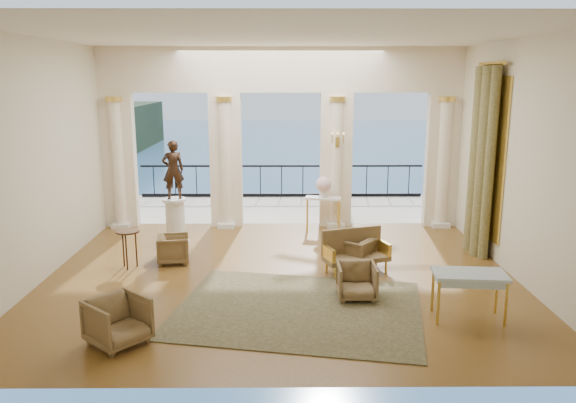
{
  "coord_description": "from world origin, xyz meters",
  "views": [
    {
      "loc": [
        0.07,
        -10.31,
        3.79
      ],
      "look_at": [
        0.15,
        0.6,
        1.35
      ],
      "focal_mm": 35.0,
      "sensor_mm": 36.0,
      "label": 1
    }
  ],
  "objects_px": {
    "armchair_d": "(173,247)",
    "game_table": "(470,278)",
    "statue": "(173,170)",
    "side_table": "(128,236)",
    "armchair_c": "(356,251)",
    "settee": "(355,251)",
    "pedestal": "(175,222)",
    "armchair_a": "(118,319)",
    "armchair_b": "(357,280)",
    "console_table": "(323,203)"
  },
  "relations": [
    {
      "from": "armchair_a",
      "to": "pedestal",
      "type": "xyz_separation_m",
      "value": [
        -0.09,
        4.94,
        0.14
      ]
    },
    {
      "from": "settee",
      "to": "game_table",
      "type": "distance_m",
      "value": 2.75
    },
    {
      "from": "game_table",
      "to": "console_table",
      "type": "distance_m",
      "value": 5.66
    },
    {
      "from": "armchair_d",
      "to": "pedestal",
      "type": "xyz_separation_m",
      "value": [
        -0.19,
        1.3,
        0.2
      ]
    },
    {
      "from": "armchair_c",
      "to": "console_table",
      "type": "bearing_deg",
      "value": -131.8
    },
    {
      "from": "settee",
      "to": "armchair_a",
      "type": "bearing_deg",
      "value": -159.65
    },
    {
      "from": "console_table",
      "to": "settee",
      "type": "bearing_deg",
      "value": -70.67
    },
    {
      "from": "armchair_a",
      "to": "statue",
      "type": "distance_m",
      "value": 5.13
    },
    {
      "from": "armchair_c",
      "to": "settee",
      "type": "distance_m",
      "value": 0.27
    },
    {
      "from": "settee",
      "to": "pedestal",
      "type": "xyz_separation_m",
      "value": [
        -3.89,
        1.84,
        0.1
      ]
    },
    {
      "from": "pedestal",
      "to": "armchair_c",
      "type": "bearing_deg",
      "value": -22.01
    },
    {
      "from": "armchair_c",
      "to": "armchair_d",
      "type": "height_order",
      "value": "armchair_c"
    },
    {
      "from": "pedestal",
      "to": "side_table",
      "type": "bearing_deg",
      "value": -111.96
    },
    {
      "from": "armchair_c",
      "to": "console_table",
      "type": "height_order",
      "value": "console_table"
    },
    {
      "from": "statue",
      "to": "armchair_c",
      "type": "bearing_deg",
      "value": 142.31
    },
    {
      "from": "side_table",
      "to": "armchair_b",
      "type": "bearing_deg",
      "value": -20.52
    },
    {
      "from": "settee",
      "to": "console_table",
      "type": "distance_m",
      "value": 3.09
    },
    {
      "from": "pedestal",
      "to": "console_table",
      "type": "height_order",
      "value": "pedestal"
    },
    {
      "from": "game_table",
      "to": "pedestal",
      "type": "height_order",
      "value": "pedestal"
    },
    {
      "from": "settee",
      "to": "game_table",
      "type": "height_order",
      "value": "settee"
    },
    {
      "from": "armchair_c",
      "to": "statue",
      "type": "xyz_separation_m",
      "value": [
        -3.94,
        1.59,
        1.4
      ]
    },
    {
      "from": "settee",
      "to": "statue",
      "type": "xyz_separation_m",
      "value": [
        -3.89,
        1.84,
        1.32
      ]
    },
    {
      "from": "armchair_c",
      "to": "settee",
      "type": "bearing_deg",
      "value": 25.27
    },
    {
      "from": "armchair_b",
      "to": "pedestal",
      "type": "xyz_separation_m",
      "value": [
        -3.75,
        3.25,
        0.18
      ]
    },
    {
      "from": "armchair_a",
      "to": "side_table",
      "type": "height_order",
      "value": "side_table"
    },
    {
      "from": "armchair_d",
      "to": "game_table",
      "type": "distance_m",
      "value": 5.95
    },
    {
      "from": "game_table",
      "to": "armchair_a",
      "type": "bearing_deg",
      "value": -166.14
    },
    {
      "from": "armchair_d",
      "to": "pedestal",
      "type": "height_order",
      "value": "pedestal"
    },
    {
      "from": "game_table",
      "to": "console_table",
      "type": "relative_size",
      "value": 1.24
    },
    {
      "from": "pedestal",
      "to": "armchair_d",
      "type": "bearing_deg",
      "value": -81.64
    },
    {
      "from": "armchair_c",
      "to": "statue",
      "type": "bearing_deg",
      "value": -73.43
    },
    {
      "from": "pedestal",
      "to": "game_table",
      "type": "bearing_deg",
      "value": -37.22
    },
    {
      "from": "armchair_d",
      "to": "side_table",
      "type": "relative_size",
      "value": 0.84
    },
    {
      "from": "armchair_c",
      "to": "game_table",
      "type": "relative_size",
      "value": 0.58
    },
    {
      "from": "armchair_d",
      "to": "pedestal",
      "type": "bearing_deg",
      "value": -0.89
    },
    {
      "from": "armchair_b",
      "to": "game_table",
      "type": "xyz_separation_m",
      "value": [
        1.66,
        -0.86,
        0.35
      ]
    },
    {
      "from": "armchair_b",
      "to": "game_table",
      "type": "height_order",
      "value": "game_table"
    },
    {
      "from": "armchair_d",
      "to": "pedestal",
      "type": "relative_size",
      "value": 0.6
    },
    {
      "from": "armchair_c",
      "to": "pedestal",
      "type": "relative_size",
      "value": 0.63
    },
    {
      "from": "armchair_d",
      "to": "game_table",
      "type": "bearing_deg",
      "value": -127.57
    },
    {
      "from": "pedestal",
      "to": "side_table",
      "type": "relative_size",
      "value": 1.4
    },
    {
      "from": "armchair_d",
      "to": "side_table",
      "type": "distance_m",
      "value": 0.96
    },
    {
      "from": "armchair_b",
      "to": "armchair_c",
      "type": "xyz_separation_m",
      "value": [
        0.19,
        1.66,
        0.0
      ]
    },
    {
      "from": "statue",
      "to": "game_table",
      "type": "bearing_deg",
      "value": 127.1
    },
    {
      "from": "statue",
      "to": "side_table",
      "type": "distance_m",
      "value": 2.04
    },
    {
      "from": "pedestal",
      "to": "console_table",
      "type": "distance_m",
      "value": 3.68
    },
    {
      "from": "console_table",
      "to": "armchair_d",
      "type": "bearing_deg",
      "value": -131.09
    },
    {
      "from": "armchair_c",
      "to": "armchair_b",
      "type": "bearing_deg",
      "value": 31.95
    },
    {
      "from": "armchair_c",
      "to": "statue",
      "type": "relative_size",
      "value": 0.52
    },
    {
      "from": "armchair_c",
      "to": "settee",
      "type": "relative_size",
      "value": 0.49
    }
  ]
}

